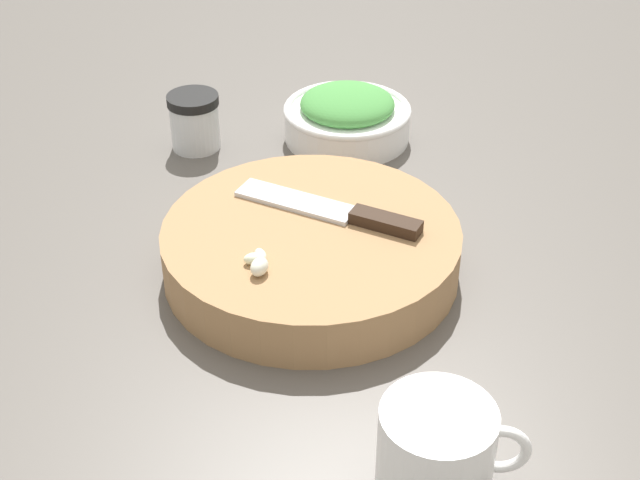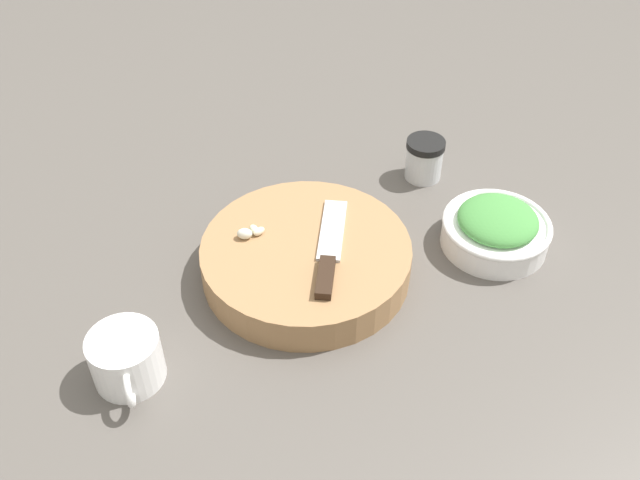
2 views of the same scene
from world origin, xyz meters
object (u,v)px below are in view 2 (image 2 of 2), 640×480
object	(u,v)px
garlic_cloves	(250,232)
herb_bowl	(496,229)
cutting_board	(305,260)
chef_knife	(329,252)
coffee_mug	(126,359)
spice_jar	(424,159)

from	to	relation	value
garlic_cloves	herb_bowl	distance (m)	0.37
cutting_board	chef_knife	world-z (taller)	chef_knife
herb_bowl	coffee_mug	xyz separation A→B (m)	(0.53, -0.22, 0.00)
chef_knife	garlic_cloves	bearing A→B (deg)	166.87
chef_knife	cutting_board	bearing A→B (deg)	162.50
garlic_cloves	herb_bowl	bearing A→B (deg)	137.13
cutting_board	chef_knife	bearing A→B (deg)	107.55
garlic_cloves	cutting_board	bearing A→B (deg)	113.94
herb_bowl	spice_jar	world-z (taller)	spice_jar
cutting_board	coffee_mug	bearing A→B (deg)	-8.45
cutting_board	garlic_cloves	size ratio (longest dim) A/B	7.19
chef_knife	spice_jar	bearing A→B (deg)	63.02
chef_knife	coffee_mug	size ratio (longest dim) A/B	1.69
garlic_cloves	spice_jar	world-z (taller)	spice_jar
coffee_mug	garlic_cloves	bearing A→B (deg)	-172.53
spice_jar	coffee_mug	distance (m)	0.60
garlic_cloves	spice_jar	distance (m)	0.35
chef_knife	spice_jar	distance (m)	0.30
chef_knife	garlic_cloves	distance (m)	0.12
herb_bowl	spice_jar	xyz separation A→B (m)	(-0.07, -0.18, 0.01)
chef_knife	coffee_mug	world-z (taller)	coffee_mug
cutting_board	garlic_cloves	bearing A→B (deg)	-66.06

